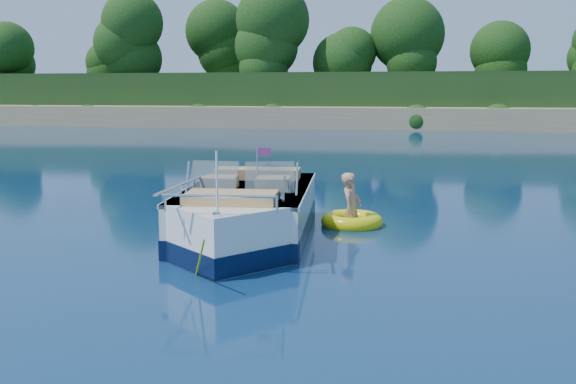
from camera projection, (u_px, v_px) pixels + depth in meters
name	position (u px, v px, depth m)	size (l,w,h in m)	color
ground	(268.00, 259.00, 10.40)	(160.00, 160.00, 0.00)	#091944
shoreline	(399.00, 105.00, 71.95)	(170.00, 59.00, 6.00)	#8C7851
treeline	(391.00, 52.00, 49.20)	(150.00, 7.12, 8.19)	#311D10
motorboat	(246.00, 218.00, 11.69)	(2.66, 6.30, 2.10)	white
tow_tube	(352.00, 221.00, 12.96)	(1.33, 1.33, 0.33)	yellow
boy	(352.00, 226.00, 12.90)	(0.56, 0.36, 1.52)	tan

